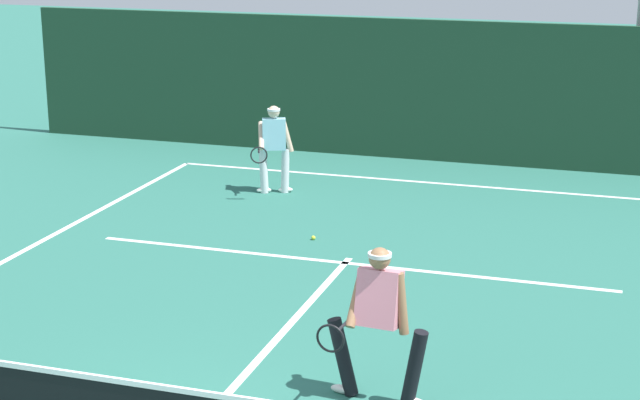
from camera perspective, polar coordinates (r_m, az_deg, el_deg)
The scene contains 7 objects.
court_line_baseline_far at distance 19.14m, azimuth 5.40°, elevation 1.01°, with size 9.29×0.10×0.01m, color white.
court_line_service at distance 14.73m, azimuth 1.38°, elevation -3.47°, with size 7.57×0.10×0.01m, color white.
court_line_centre at distance 12.09m, azimuth -2.65°, elevation -7.90°, with size 0.10×6.40×0.01m, color white.
player_near at distance 10.45m, azimuth 3.19°, elevation -6.46°, with size 1.08×0.84×1.64m.
player_far at distance 18.15m, azimuth -2.55°, elevation 3.00°, with size 0.68×0.90×1.55m.
tennis_ball at distance 15.73m, azimuth -0.37°, elevation -2.08°, with size 0.07×0.07×0.07m, color #D1E033.
back_fence_windscreen at distance 20.54m, azimuth 6.57°, elevation 5.93°, with size 17.57×0.12×2.77m, color #1D3F2A.
Camera 1 is at (3.89, -7.17, 4.85)m, focal length 58.34 mm.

